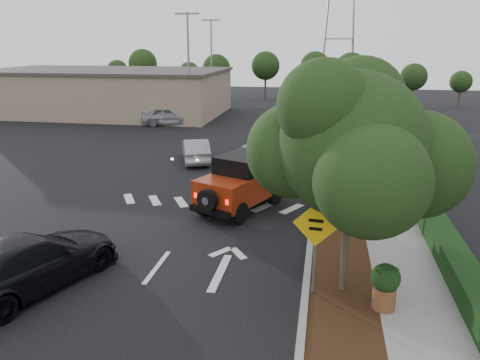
% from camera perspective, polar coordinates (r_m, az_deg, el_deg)
% --- Properties ---
extents(ground, '(120.00, 120.00, 0.00)m').
position_cam_1_polar(ground, '(14.93, -10.08, -10.40)').
color(ground, black).
rests_on(ground, ground).
extents(curb, '(0.20, 70.00, 0.15)m').
position_cam_1_polar(curb, '(25.30, 9.39, 1.13)').
color(curb, '#9E9B93').
rests_on(curb, ground).
extents(planting_strip, '(1.80, 70.00, 0.12)m').
position_cam_1_polar(planting_strip, '(25.31, 11.65, 0.98)').
color(planting_strip, black).
rests_on(planting_strip, ground).
extents(sidewalk, '(2.00, 70.00, 0.12)m').
position_cam_1_polar(sidewalk, '(25.44, 15.92, 0.75)').
color(sidewalk, gray).
rests_on(sidewalk, ground).
extents(hedge, '(0.80, 70.00, 0.80)m').
position_cam_1_polar(hedge, '(25.53, 19.11, 1.32)').
color(hedge, black).
rests_on(hedge, ground).
extents(commercial_building, '(22.00, 12.00, 4.00)m').
position_cam_1_polar(commercial_building, '(47.52, -15.99, 10.23)').
color(commercial_building, gray).
rests_on(commercial_building, ground).
extents(transmission_tower, '(7.00, 4.00, 28.00)m').
position_cam_1_polar(transmission_tower, '(60.80, 11.57, 9.88)').
color(transmission_tower, slate).
rests_on(transmission_tower, ground).
extents(street_tree_near, '(3.80, 3.80, 5.92)m').
position_cam_1_polar(street_tree_near, '(13.69, 12.33, -13.20)').
color(street_tree_near, black).
rests_on(street_tree_near, ground).
extents(street_tree_mid, '(3.20, 3.20, 5.32)m').
position_cam_1_polar(street_tree_mid, '(20.08, 11.84, -3.33)').
color(street_tree_mid, black).
rests_on(street_tree_mid, ground).
extents(street_tree_far, '(3.40, 3.40, 5.62)m').
position_cam_1_polar(street_tree_far, '(26.29, 11.61, 1.43)').
color(street_tree_far, black).
rests_on(street_tree_far, ground).
extents(light_pole_a, '(2.00, 0.22, 9.00)m').
position_cam_1_polar(light_pole_a, '(40.63, -6.06, 6.95)').
color(light_pole_a, slate).
rests_on(light_pole_a, ground).
extents(light_pole_b, '(2.00, 0.22, 9.00)m').
position_cam_1_polar(light_pole_b, '(52.35, -3.41, 9.15)').
color(light_pole_b, slate).
rests_on(light_pole_b, ground).
extents(red_jeep, '(3.40, 4.62, 2.26)m').
position_cam_1_polar(red_jeep, '(19.31, 0.41, -0.19)').
color(red_jeep, black).
rests_on(red_jeep, ground).
extents(silver_suv_ahead, '(2.55, 5.18, 1.41)m').
position_cam_1_polar(silver_suv_ahead, '(24.77, 1.87, 2.52)').
color(silver_suv_ahead, '#ADAEB5').
rests_on(silver_suv_ahead, ground).
extents(black_suv_oncoming, '(3.85, 5.79, 1.56)m').
position_cam_1_polar(black_suv_oncoming, '(14.52, -24.19, -9.09)').
color(black_suv_oncoming, black).
rests_on(black_suv_oncoming, ground).
extents(silver_sedan_oncoming, '(2.70, 4.26, 1.33)m').
position_cam_1_polar(silver_sedan_oncoming, '(27.19, -5.42, 3.63)').
color(silver_sedan_oncoming, '#94969B').
rests_on(silver_sedan_oncoming, ground).
extents(parked_suv, '(4.82, 2.88, 1.54)m').
position_cam_1_polar(parked_suv, '(39.56, -8.69, 7.72)').
color(parked_suv, '#94969A').
rests_on(parked_suv, ground).
extents(speed_hump_sign, '(1.22, 0.18, 2.60)m').
position_cam_1_polar(speed_hump_sign, '(12.51, 9.19, -6.74)').
color(speed_hump_sign, slate).
rests_on(speed_hump_sign, ground).
extents(terracotta_planter, '(0.74, 0.74, 1.29)m').
position_cam_1_polar(terracotta_planter, '(12.63, 17.30, -11.76)').
color(terracotta_planter, brown).
rests_on(terracotta_planter, ground).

